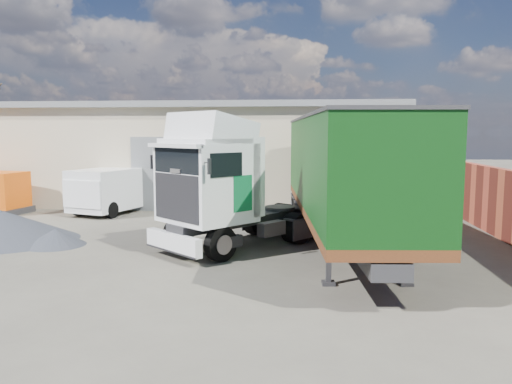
{
  "coord_description": "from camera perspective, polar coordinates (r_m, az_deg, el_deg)",
  "views": [
    {
      "loc": [
        4.3,
        -13.47,
        3.79
      ],
      "look_at": [
        2.74,
        3.0,
        1.82
      ],
      "focal_mm": 35.0,
      "sensor_mm": 36.0,
      "label": 1
    }
  ],
  "objects": [
    {
      "name": "ground",
      "position": [
        14.65,
        -11.99,
        -8.37
      ],
      "size": [
        120.0,
        120.0,
        0.0
      ],
      "primitive_type": "plane",
      "color": "#2A2822",
      "rests_on": "ground"
    },
    {
      "name": "brick_boundary_wall",
      "position": [
        20.92,
        25.5,
        -0.86
      ],
      "size": [
        0.35,
        26.0,
        2.5
      ],
      "primitive_type": "cube",
      "color": "maroon",
      "rests_on": "ground"
    },
    {
      "name": "warehouse",
      "position": [
        31.24,
        -13.88,
        4.52
      ],
      "size": [
        30.6,
        12.6,
        5.42
      ],
      "color": "#B4A88A",
      "rests_on": "ground"
    },
    {
      "name": "tractor_unit",
      "position": [
        16.18,
        -3.27,
        -0.08
      ],
      "size": [
        6.12,
        6.52,
        4.42
      ],
      "rotation": [
        0.0,
        0.0,
        -0.71
      ],
      "color": "black",
      "rests_on": "ground"
    },
    {
      "name": "panel_van",
      "position": [
        24.89,
        -15.72,
        0.3
      ],
      "size": [
        3.51,
        5.54,
        2.11
      ],
      "rotation": [
        0.0,
        0.0,
        -0.3
      ],
      "color": "black",
      "rests_on": "ground"
    },
    {
      "name": "box_trailer",
      "position": [
        16.64,
        9.86,
        2.71
      ],
      "size": [
        3.8,
        13.19,
        4.33
      ],
      "rotation": [
        0.0,
        0.0,
        0.08
      ],
      "color": "#2D2D30",
      "rests_on": "ground"
    }
  ]
}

